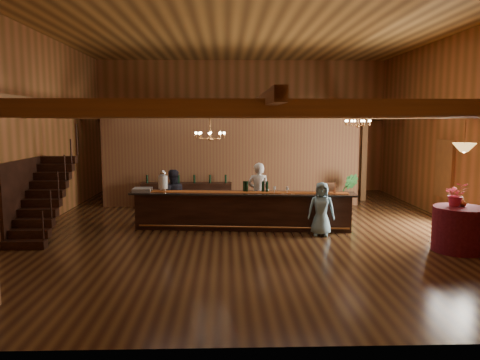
{
  "coord_description": "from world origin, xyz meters",
  "views": [
    {
      "loc": [
        -0.71,
        -12.88,
        3.0
      ],
      "look_at": [
        -0.28,
        0.6,
        1.29
      ],
      "focal_mm": 35.0,
      "sensor_mm": 36.0,
      "label": 1
    }
  ],
  "objects_px": {
    "bartender": "(259,193)",
    "chandelier_right": "(358,123)",
    "tasting_bar": "(242,210)",
    "beverage_dispenser": "(163,181)",
    "raffle_drum": "(329,187)",
    "staff_second": "(173,197)",
    "pendant_lamp": "(464,147)",
    "guest": "(321,209)",
    "round_table": "(459,229)",
    "backbar_shelf": "(187,195)",
    "chandelier_left": "(210,135)",
    "floor_plant": "(348,191)"
  },
  "relations": [
    {
      "from": "round_table",
      "to": "tasting_bar",
      "type": "bearing_deg",
      "value": 154.4
    },
    {
      "from": "chandelier_right",
      "to": "guest",
      "type": "distance_m",
      "value": 3.81
    },
    {
      "from": "floor_plant",
      "to": "beverage_dispenser",
      "type": "bearing_deg",
      "value": -155.72
    },
    {
      "from": "staff_second",
      "to": "floor_plant",
      "type": "xyz_separation_m",
      "value": [
        5.75,
        2.17,
        -0.19
      ]
    },
    {
      "from": "backbar_shelf",
      "to": "tasting_bar",
      "type": "bearing_deg",
      "value": -59.96
    },
    {
      "from": "guest",
      "to": "floor_plant",
      "type": "height_order",
      "value": "guest"
    },
    {
      "from": "pendant_lamp",
      "to": "chandelier_right",
      "type": "bearing_deg",
      "value": 106.67
    },
    {
      "from": "round_table",
      "to": "chandelier_left",
      "type": "distance_m",
      "value": 6.6
    },
    {
      "from": "guest",
      "to": "floor_plant",
      "type": "xyz_separation_m",
      "value": [
        1.69,
        3.77,
        -0.1
      ]
    },
    {
      "from": "staff_second",
      "to": "guest",
      "type": "height_order",
      "value": "staff_second"
    },
    {
      "from": "tasting_bar",
      "to": "pendant_lamp",
      "type": "xyz_separation_m",
      "value": [
        4.93,
        -2.36,
        1.88
      ]
    },
    {
      "from": "guest",
      "to": "backbar_shelf",
      "type": "bearing_deg",
      "value": 142.88
    },
    {
      "from": "tasting_bar",
      "to": "bartender",
      "type": "relative_size",
      "value": 3.48
    },
    {
      "from": "tasting_bar",
      "to": "round_table",
      "type": "bearing_deg",
      "value": -19.85
    },
    {
      "from": "backbar_shelf",
      "to": "floor_plant",
      "type": "xyz_separation_m",
      "value": [
        5.54,
        -0.29,
        0.17
      ]
    },
    {
      "from": "pendant_lamp",
      "to": "bartender",
      "type": "bearing_deg",
      "value": 145.05
    },
    {
      "from": "chandelier_right",
      "to": "bartender",
      "type": "height_order",
      "value": "chandelier_right"
    },
    {
      "from": "chandelier_right",
      "to": "staff_second",
      "type": "distance_m",
      "value": 6.17
    },
    {
      "from": "guest",
      "to": "chandelier_left",
      "type": "bearing_deg",
      "value": 174.69
    },
    {
      "from": "raffle_drum",
      "to": "staff_second",
      "type": "bearing_deg",
      "value": 166.24
    },
    {
      "from": "raffle_drum",
      "to": "pendant_lamp",
      "type": "distance_m",
      "value": 3.52
    },
    {
      "from": "round_table",
      "to": "chandelier_right",
      "type": "bearing_deg",
      "value": 106.67
    },
    {
      "from": "round_table",
      "to": "chandelier_right",
      "type": "distance_m",
      "value": 4.98
    },
    {
      "from": "round_table",
      "to": "pendant_lamp",
      "type": "relative_size",
      "value": 1.33
    },
    {
      "from": "staff_second",
      "to": "chandelier_right",
      "type": "bearing_deg",
      "value": 179.97
    },
    {
      "from": "chandelier_right",
      "to": "staff_second",
      "type": "xyz_separation_m",
      "value": [
        -5.7,
        -1.02,
        -2.14
      ]
    },
    {
      "from": "pendant_lamp",
      "to": "guest",
      "type": "height_order",
      "value": "pendant_lamp"
    },
    {
      "from": "chandelier_left",
      "to": "chandelier_right",
      "type": "bearing_deg",
      "value": 22.11
    },
    {
      "from": "raffle_drum",
      "to": "tasting_bar",
      "type": "bearing_deg",
      "value": 173.09
    },
    {
      "from": "beverage_dispenser",
      "to": "staff_second",
      "type": "distance_m",
      "value": 0.76
    },
    {
      "from": "beverage_dispenser",
      "to": "round_table",
      "type": "height_order",
      "value": "beverage_dispenser"
    },
    {
      "from": "round_table",
      "to": "guest",
      "type": "relative_size",
      "value": 0.84
    },
    {
      "from": "bartender",
      "to": "backbar_shelf",
      "type": "bearing_deg",
      "value": -36.78
    },
    {
      "from": "pendant_lamp",
      "to": "guest",
      "type": "relative_size",
      "value": 0.64
    },
    {
      "from": "pendant_lamp",
      "to": "raffle_drum",
      "type": "bearing_deg",
      "value": 141.11
    },
    {
      "from": "chandelier_right",
      "to": "floor_plant",
      "type": "xyz_separation_m",
      "value": [
        0.05,
        1.15,
        -2.33
      ]
    },
    {
      "from": "guest",
      "to": "bartender",
      "type": "bearing_deg",
      "value": 144.31
    },
    {
      "from": "pendant_lamp",
      "to": "floor_plant",
      "type": "distance_m",
      "value": 5.74
    },
    {
      "from": "guest",
      "to": "floor_plant",
      "type": "relative_size",
      "value": 1.16
    },
    {
      "from": "tasting_bar",
      "to": "beverage_dispenser",
      "type": "height_order",
      "value": "beverage_dispenser"
    },
    {
      "from": "bartender",
      "to": "chandelier_right",
      "type": "bearing_deg",
      "value": -150.58
    },
    {
      "from": "tasting_bar",
      "to": "beverage_dispenser",
      "type": "relative_size",
      "value": 10.41
    },
    {
      "from": "chandelier_left",
      "to": "guest",
      "type": "xyz_separation_m",
      "value": [
        2.91,
        -0.77,
        -1.91
      ]
    },
    {
      "from": "tasting_bar",
      "to": "backbar_shelf",
      "type": "bearing_deg",
      "value": 124.82
    },
    {
      "from": "chandelier_left",
      "to": "floor_plant",
      "type": "distance_m",
      "value": 5.85
    },
    {
      "from": "beverage_dispenser",
      "to": "raffle_drum",
      "type": "height_order",
      "value": "beverage_dispenser"
    },
    {
      "from": "pendant_lamp",
      "to": "guest",
      "type": "bearing_deg",
      "value": 151.77
    },
    {
      "from": "beverage_dispenser",
      "to": "backbar_shelf",
      "type": "bearing_deg",
      "value": 82.21
    },
    {
      "from": "floor_plant",
      "to": "chandelier_left",
      "type": "bearing_deg",
      "value": -146.95
    },
    {
      "from": "bartender",
      "to": "floor_plant",
      "type": "height_order",
      "value": "bartender"
    }
  ]
}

